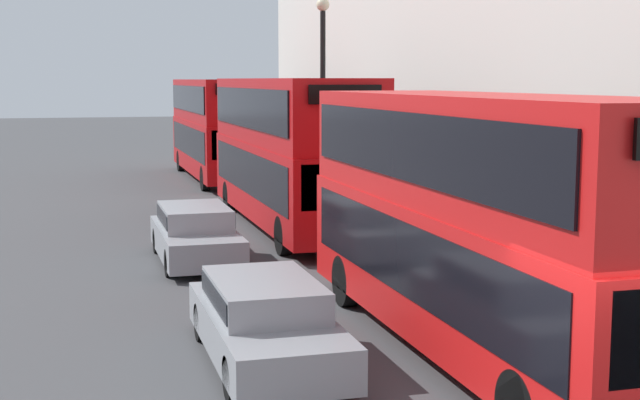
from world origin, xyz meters
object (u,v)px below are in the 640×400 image
(bus_third_in_queue, at_px, (216,125))
(pedestrian, at_px, (278,162))
(car_dark_sedan, at_px, (265,319))
(car_hatchback, at_px, (195,233))
(bus_second_in_queue, at_px, (289,146))
(bus_leading, at_px, (482,213))

(bus_third_in_queue, distance_m, pedestrian, 3.20)
(car_dark_sedan, bearing_deg, car_hatchback, 90.00)
(bus_second_in_queue, relative_size, car_hatchback, 2.47)
(bus_leading, height_order, car_dark_sedan, bus_leading)
(bus_leading, xyz_separation_m, bus_second_in_queue, (-0.00, 12.88, 0.14))
(bus_leading, bearing_deg, pedestrian, 84.20)
(bus_leading, xyz_separation_m, bus_third_in_queue, (0.00, 26.54, 0.12))
(bus_leading, height_order, car_hatchback, bus_leading)
(bus_third_in_queue, bearing_deg, car_dark_sedan, -97.45)
(bus_second_in_queue, height_order, pedestrian, bus_second_in_queue)
(bus_second_in_queue, bearing_deg, bus_third_in_queue, 90.00)
(bus_third_in_queue, bearing_deg, bus_leading, -90.00)
(bus_second_in_queue, bearing_deg, car_hatchback, -128.55)
(car_dark_sedan, height_order, car_hatchback, car_hatchback)
(bus_leading, height_order, bus_third_in_queue, bus_third_in_queue)
(car_hatchback, bearing_deg, pedestrian, 70.59)
(car_hatchback, bearing_deg, bus_leading, -68.45)
(car_hatchback, bearing_deg, bus_second_in_queue, 51.45)
(bus_second_in_queue, xyz_separation_m, car_hatchback, (-3.40, -4.27, -1.72))
(bus_leading, distance_m, bus_second_in_queue, 12.88)
(bus_third_in_queue, distance_m, car_dark_sedan, 26.26)
(car_dark_sedan, distance_m, car_hatchback, 8.06)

